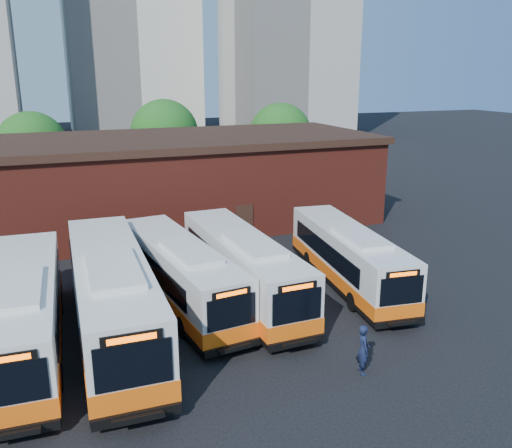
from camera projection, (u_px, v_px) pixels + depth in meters
name	position (u px, v px, depth m)	size (l,w,h in m)	color
ground	(290.00, 340.00, 22.84)	(220.00, 220.00, 0.00)	black
bus_farwest	(24.00, 316.00, 21.51)	(3.05, 12.68, 3.43)	silver
bus_west	(112.00, 299.00, 22.65)	(3.11, 13.88, 3.76)	silver
bus_midwest	(181.00, 276.00, 25.86)	(3.82, 12.05, 3.24)	silver
bus_mideast	(243.00, 269.00, 26.62)	(2.89, 12.35, 3.34)	silver
bus_east	(348.00, 259.00, 28.35)	(3.67, 11.72, 3.15)	silver
transit_worker	(363.00, 349.00, 20.09)	(0.71, 0.46, 1.94)	#131B38
depot_building	(178.00, 179.00, 39.91)	(28.60, 12.60, 6.40)	maroon
tree_west	(32.00, 146.00, 46.84)	(6.00, 6.00, 7.65)	#382314
tree_mid	(164.00, 133.00, 52.67)	(6.56, 6.56, 8.36)	#382314
tree_east	(280.00, 135.00, 53.86)	(6.24, 6.24, 7.96)	#382314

